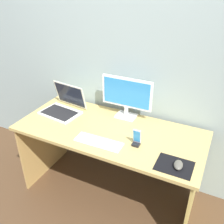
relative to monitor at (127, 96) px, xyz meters
The scene contains 9 objects.
ground_plane 0.97m from the monitor, 98.26° to the right, with size 8.00×8.00×0.00m, color #4D3521.
wall_back 0.35m from the monitor, 104.42° to the left, with size 6.00×0.04×2.50m, color #95A9AA.
desk 0.44m from the monitor, 98.26° to the right, with size 1.58×0.70×0.73m.
monitor is the anchor object (origin of this frame).
laptop 0.61m from the monitor, 163.32° to the right, with size 0.38×0.35×0.25m.
keyboard_external 0.51m from the monitor, 94.00° to the right, with size 0.38×0.12×0.01m, color white.
mousepad 0.76m from the monitor, 39.92° to the right, with size 0.25×0.20×0.00m, color black.
mouse 0.78m from the monitor, 38.85° to the right, with size 0.06×0.10×0.04m, color #54524A.
phone_in_dock 0.47m from the monitor, 56.26° to the right, with size 0.06×0.05×0.14m.
Camera 1 is at (0.80, -1.58, 1.89)m, focal length 40.39 mm.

